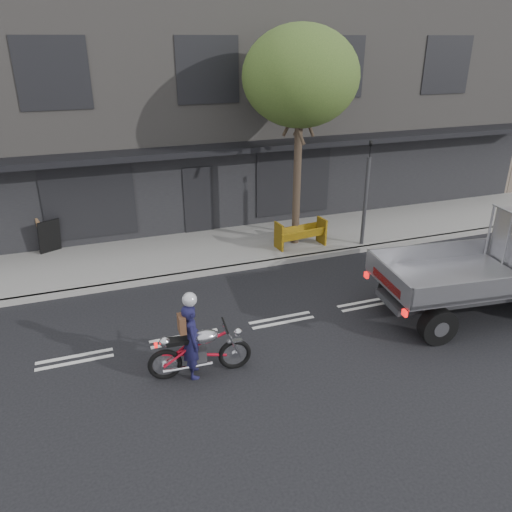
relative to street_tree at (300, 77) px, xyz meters
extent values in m
plane|color=black|center=(-2.20, -4.20, -5.28)|extent=(80.00, 80.00, 0.00)
cube|color=gray|center=(-2.20, 0.50, -5.20)|extent=(32.00, 3.20, 0.15)
cube|color=gray|center=(-2.20, -1.10, -5.20)|extent=(32.00, 0.20, 0.15)
cube|color=slate|center=(-2.20, 7.10, -1.28)|extent=(26.00, 10.00, 8.00)
cylinder|color=#382B21|center=(0.00, 0.00, -3.28)|extent=(0.24, 0.24, 4.00)
ellipsoid|color=#31461A|center=(0.00, 0.00, 0.02)|extent=(3.40, 3.40, 2.89)
cylinder|color=#2D2D30|center=(2.00, -0.85, -3.78)|extent=(0.12, 0.12, 3.00)
imported|color=black|center=(2.00, -0.85, -2.03)|extent=(0.08, 0.10, 0.50)
torus|color=black|center=(-5.27, -5.49, -4.95)|extent=(0.70, 0.16, 0.69)
torus|color=black|center=(-3.84, -5.63, -4.95)|extent=(0.70, 0.16, 0.69)
cube|color=#2D2D30|center=(-4.61, -5.55, -4.84)|extent=(0.37, 0.27, 0.29)
ellipsoid|color=#B7B7BC|center=(-4.45, -5.57, -4.42)|extent=(0.59, 0.37, 0.28)
cube|color=black|center=(-4.94, -5.52, -4.44)|extent=(0.57, 0.29, 0.09)
cylinder|color=black|center=(-4.03, -5.61, -4.22)|extent=(0.10, 0.62, 0.04)
imported|color=#17153C|center=(-4.71, -5.56, -4.47)|extent=(0.44, 0.62, 1.61)
cylinder|color=black|center=(0.71, -6.26, -4.85)|extent=(0.89, 0.41, 0.86)
cylinder|color=black|center=(0.92, -4.35, -4.85)|extent=(0.89, 0.41, 0.86)
cube|color=#2D2D30|center=(2.61, -5.51, -4.66)|extent=(5.29, 1.69, 0.16)
cube|color=#A2A2A6|center=(1.65, -5.40, -4.24)|extent=(3.61, 2.56, 0.11)
camera|label=1|loc=(-6.34, -13.89, 1.06)|focal=35.00mm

